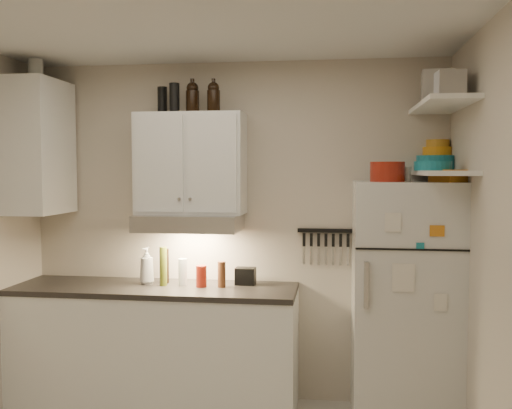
# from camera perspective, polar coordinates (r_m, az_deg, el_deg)

# --- Properties ---
(ceiling) EXTENTS (3.20, 3.00, 0.02)m
(ceiling) POSITION_cam_1_polar(r_m,az_deg,el_deg) (3.05, -7.38, 19.26)
(ceiling) COLOR silver
(ceiling) RESTS_ON ground
(back_wall) EXTENTS (3.20, 0.02, 2.60)m
(back_wall) POSITION_cam_1_polar(r_m,az_deg,el_deg) (4.43, -2.14, -2.72)
(back_wall) COLOR beige
(back_wall) RESTS_ON ground
(base_cabinet) EXTENTS (2.10, 0.60, 0.88)m
(base_cabinet) POSITION_cam_1_polar(r_m,az_deg,el_deg) (4.45, -10.04, -14.10)
(base_cabinet) COLOR white
(base_cabinet) RESTS_ON floor
(countertop) EXTENTS (2.10, 0.62, 0.04)m
(countertop) POSITION_cam_1_polar(r_m,az_deg,el_deg) (4.33, -10.11, -8.28)
(countertop) COLOR #292523
(countertop) RESTS_ON base_cabinet
(upper_cabinet) EXTENTS (0.80, 0.33, 0.75)m
(upper_cabinet) POSITION_cam_1_polar(r_m,az_deg,el_deg) (4.30, -6.51, 4.07)
(upper_cabinet) COLOR white
(upper_cabinet) RESTS_ON back_wall
(side_cabinet) EXTENTS (0.33, 0.55, 1.00)m
(side_cabinet) POSITION_cam_1_polar(r_m,az_deg,el_deg) (4.59, -20.87, 5.39)
(side_cabinet) COLOR white
(side_cabinet) RESTS_ON left_wall
(range_hood) EXTENTS (0.76, 0.46, 0.12)m
(range_hood) POSITION_cam_1_polar(r_m,az_deg,el_deg) (4.25, -6.68, -1.79)
(range_hood) COLOR silver
(range_hood) RESTS_ON back_wall
(fridge) EXTENTS (0.70, 0.68, 1.70)m
(fridge) POSITION_cam_1_polar(r_m,az_deg,el_deg) (4.13, 14.60, -9.64)
(fridge) COLOR silver
(fridge) RESTS_ON floor
(shelf_hi) EXTENTS (0.30, 0.95, 0.03)m
(shelf_hi) POSITION_cam_1_polar(r_m,az_deg,el_deg) (3.94, 18.07, 9.44)
(shelf_hi) COLOR white
(shelf_hi) RESTS_ON right_wall
(shelf_lo) EXTENTS (0.30, 0.95, 0.03)m
(shelf_lo) POSITION_cam_1_polar(r_m,az_deg,el_deg) (3.92, 17.95, 3.03)
(shelf_lo) COLOR white
(shelf_lo) RESTS_ON right_wall
(knife_strip) EXTENTS (0.42, 0.02, 0.03)m
(knife_strip) POSITION_cam_1_polar(r_m,az_deg,el_deg) (4.34, 6.95, -2.61)
(knife_strip) COLOR black
(knife_strip) RESTS_ON back_wall
(dutch_oven) EXTENTS (0.28, 0.28, 0.13)m
(dutch_oven) POSITION_cam_1_polar(r_m,az_deg,el_deg) (3.94, 13.00, 3.21)
(dutch_oven) COLOR maroon
(dutch_oven) RESTS_ON fridge
(book_stack) EXTENTS (0.27, 0.30, 0.08)m
(book_stack) POSITION_cam_1_polar(r_m,az_deg,el_deg) (3.91, 18.98, 2.73)
(book_stack) COLOR orange
(book_stack) RESTS_ON fridge
(spice_jar) EXTENTS (0.08, 0.08, 0.10)m
(spice_jar) POSITION_cam_1_polar(r_m,az_deg,el_deg) (4.00, 14.85, 2.96)
(spice_jar) COLOR silver
(spice_jar) RESTS_ON fridge
(stock_pot) EXTENTS (0.29, 0.29, 0.19)m
(stock_pot) POSITION_cam_1_polar(r_m,az_deg,el_deg) (4.21, 18.16, 10.59)
(stock_pot) COLOR silver
(stock_pot) RESTS_ON shelf_hi
(tin_a) EXTENTS (0.21, 0.19, 0.19)m
(tin_a) POSITION_cam_1_polar(r_m,az_deg,el_deg) (3.86, 17.67, 11.23)
(tin_a) COLOR #AAAAAD
(tin_a) RESTS_ON shelf_hi
(tin_b) EXTENTS (0.17, 0.17, 0.16)m
(tin_b) POSITION_cam_1_polar(r_m,az_deg,el_deg) (3.71, 18.83, 11.28)
(tin_b) COLOR #AAAAAD
(tin_b) RESTS_ON shelf_hi
(bowl_teal) EXTENTS (0.27, 0.27, 0.11)m
(bowl_teal) POSITION_cam_1_polar(r_m,az_deg,el_deg) (4.29, 17.49, 3.98)
(bowl_teal) COLOR #187889
(bowl_teal) RESTS_ON shelf_lo
(bowl_orange) EXTENTS (0.21, 0.21, 0.06)m
(bowl_orange) POSITION_cam_1_polar(r_m,az_deg,el_deg) (4.39, 17.70, 5.08)
(bowl_orange) COLOR orange
(bowl_orange) RESTS_ON bowl_teal
(bowl_yellow) EXTENTS (0.17, 0.17, 0.05)m
(bowl_yellow) POSITION_cam_1_polar(r_m,az_deg,el_deg) (4.39, 17.72, 5.85)
(bowl_yellow) COLOR orange
(bowl_yellow) RESTS_ON bowl_orange
(plates) EXTENTS (0.30, 0.30, 0.06)m
(plates) POSITION_cam_1_polar(r_m,az_deg,el_deg) (3.93, 17.26, 3.71)
(plates) COLOR #187889
(plates) RESTS_ON shelf_lo
(growler_a) EXTENTS (0.11, 0.11, 0.23)m
(growler_a) POSITION_cam_1_polar(r_m,az_deg,el_deg) (4.31, -6.37, 10.63)
(growler_a) COLOR black
(growler_a) RESTS_ON upper_cabinet
(growler_b) EXTENTS (0.10, 0.10, 0.22)m
(growler_b) POSITION_cam_1_polar(r_m,az_deg,el_deg) (4.22, -4.27, 10.71)
(growler_b) COLOR black
(growler_b) RESTS_ON upper_cabinet
(thermos_a) EXTENTS (0.09, 0.09, 0.21)m
(thermos_a) POSITION_cam_1_polar(r_m,az_deg,el_deg) (4.30, -8.16, 10.51)
(thermos_a) COLOR black
(thermos_a) RESTS_ON upper_cabinet
(thermos_b) EXTENTS (0.09, 0.09, 0.21)m
(thermos_b) POSITION_cam_1_polar(r_m,az_deg,el_deg) (4.46, -9.35, 10.20)
(thermos_b) COLOR black
(thermos_b) RESTS_ON upper_cabinet
(side_jar) EXTENTS (0.14, 0.14, 0.15)m
(side_jar) POSITION_cam_1_polar(r_m,az_deg,el_deg) (4.63, -21.18, 12.51)
(side_jar) COLOR silver
(side_jar) RESTS_ON side_cabinet
(soap_bottle) EXTENTS (0.15, 0.15, 0.31)m
(soap_bottle) POSITION_cam_1_polar(r_m,az_deg,el_deg) (4.38, -10.88, -5.83)
(soap_bottle) COLOR white
(soap_bottle) RESTS_ON countertop
(pepper_mill) EXTENTS (0.08, 0.08, 0.19)m
(pepper_mill) POSITION_cam_1_polar(r_m,az_deg,el_deg) (4.21, -3.46, -6.99)
(pepper_mill) COLOR brown
(pepper_mill) RESTS_ON countertop
(oil_bottle) EXTENTS (0.07, 0.07, 0.29)m
(oil_bottle) POSITION_cam_1_polar(r_m,az_deg,el_deg) (4.31, -9.26, -6.12)
(oil_bottle) COLOR #525C17
(oil_bottle) RESTS_ON countertop
(vinegar_bottle) EXTENTS (0.06, 0.06, 0.26)m
(vinegar_bottle) POSITION_cam_1_polar(r_m,az_deg,el_deg) (4.40, -9.04, -6.07)
(vinegar_bottle) COLOR black
(vinegar_bottle) RESTS_ON countertop
(clear_bottle) EXTENTS (0.07, 0.07, 0.20)m
(clear_bottle) POSITION_cam_1_polar(r_m,az_deg,el_deg) (4.30, -7.33, -6.71)
(clear_bottle) COLOR silver
(clear_bottle) RESTS_ON countertop
(red_jar) EXTENTS (0.10, 0.10, 0.16)m
(red_jar) POSITION_cam_1_polar(r_m,az_deg,el_deg) (4.23, -5.49, -7.16)
(red_jar) COLOR maroon
(red_jar) RESTS_ON countertop
(caddy) EXTENTS (0.15, 0.11, 0.13)m
(caddy) POSITION_cam_1_polar(r_m,az_deg,el_deg) (4.30, -1.06, -7.17)
(caddy) COLOR black
(caddy) RESTS_ON countertop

